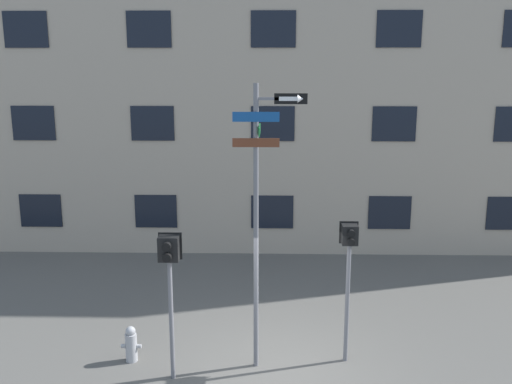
{
  "coord_description": "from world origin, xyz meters",
  "views": [
    {
      "loc": [
        -0.09,
        -9.46,
        5.46
      ],
      "look_at": [
        -0.32,
        0.24,
        3.32
      ],
      "focal_mm": 40.0,
      "sensor_mm": 36.0,
      "label": 1
    }
  ],
  "objects": [
    {
      "name": "ground_plane",
      "position": [
        0.0,
        0.0,
        0.0
      ],
      "size": [
        60.0,
        60.0,
        0.0
      ],
      "primitive_type": "plane",
      "color": "#595651"
    },
    {
      "name": "building_facade",
      "position": [
        -0.0,
        7.05,
        6.47
      ],
      "size": [
        24.0,
        0.63,
        12.93
      ],
      "color": "tan",
      "rests_on": "ground_plane"
    },
    {
      "name": "street_sign_pole",
      "position": [
        -0.26,
        0.24,
        3.08
      ],
      "size": [
        1.27,
        0.81,
        5.19
      ],
      "color": "slate",
      "rests_on": "ground_plane"
    },
    {
      "name": "pedestrian_signal_left",
      "position": [
        -1.8,
        -0.24,
        2.13
      ],
      "size": [
        0.41,
        0.4,
        2.68
      ],
      "color": "slate",
      "rests_on": "ground_plane"
    },
    {
      "name": "pedestrian_signal_right",
      "position": [
        1.37,
        0.46,
        2.08
      ],
      "size": [
        0.35,
        0.4,
        2.7
      ],
      "color": "slate",
      "rests_on": "ground_plane"
    },
    {
      "name": "fire_hydrant",
      "position": [
        -2.68,
        0.36,
        0.34
      ],
      "size": [
        0.38,
        0.22,
        0.7
      ],
      "color": "#A5A5A8",
      "rests_on": "ground_plane"
    }
  ]
}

